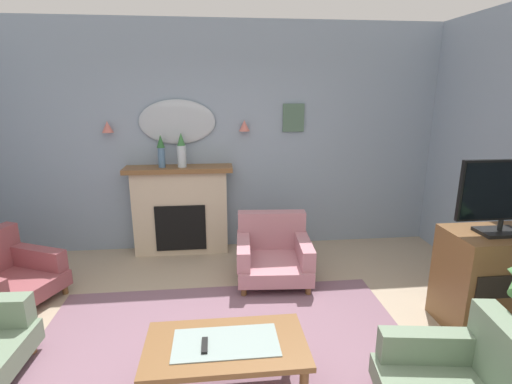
# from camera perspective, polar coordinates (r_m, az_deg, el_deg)

# --- Properties ---
(wall_back) EXTENTS (6.88, 0.10, 2.95)m
(wall_back) POSITION_cam_1_polar(r_m,az_deg,el_deg) (5.12, -5.81, 7.84)
(wall_back) COLOR #8C9EB2
(wall_back) RESTS_ON ground
(patterned_rug) EXTENTS (3.20, 2.40, 0.01)m
(patterned_rug) POSITION_cam_1_polar(r_m,az_deg,el_deg) (3.35, -4.69, -23.80)
(patterned_rug) COLOR #7F5B6B
(patterned_rug) RESTS_ON ground
(fireplace) EXTENTS (1.36, 0.36, 1.16)m
(fireplace) POSITION_cam_1_polar(r_m,az_deg,el_deg) (5.12, -11.11, -2.76)
(fireplace) COLOR beige
(fireplace) RESTS_ON ground
(mantel_vase_left) EXTENTS (0.10, 0.10, 0.41)m
(mantel_vase_left) POSITION_cam_1_polar(r_m,az_deg,el_deg) (4.93, -13.93, 6.10)
(mantel_vase_left) COLOR #4C7093
(mantel_vase_left) RESTS_ON fireplace
(mantel_vase_centre) EXTENTS (0.11, 0.11, 0.43)m
(mantel_vase_centre) POSITION_cam_1_polar(r_m,az_deg,el_deg) (4.91, -11.01, 6.02)
(mantel_vase_centre) COLOR silver
(mantel_vase_centre) RESTS_ON fireplace
(wall_mirror) EXTENTS (0.96, 0.06, 0.56)m
(wall_mirror) POSITION_cam_1_polar(r_m,az_deg,el_deg) (5.04, -11.63, 10.17)
(wall_mirror) COLOR #B2BCC6
(wall_sconce_left) EXTENTS (0.14, 0.14, 0.14)m
(wall_sconce_left) POSITION_cam_1_polar(r_m,az_deg,el_deg) (5.15, -21.22, 9.01)
(wall_sconce_left) COLOR #D17066
(wall_sconce_right) EXTENTS (0.14, 0.14, 0.14)m
(wall_sconce_right) POSITION_cam_1_polar(r_m,az_deg,el_deg) (4.99, -1.74, 9.84)
(wall_sconce_right) COLOR #D17066
(framed_picture) EXTENTS (0.28, 0.03, 0.36)m
(framed_picture) POSITION_cam_1_polar(r_m,az_deg,el_deg) (5.13, 5.58, 10.93)
(framed_picture) COLOR #4C6B56
(coffee_table) EXTENTS (1.10, 0.60, 0.45)m
(coffee_table) POSITION_cam_1_polar(r_m,az_deg,el_deg) (2.83, -4.47, -22.38)
(coffee_table) COLOR brown
(coffee_table) RESTS_ON ground
(tv_remote) EXTENTS (0.04, 0.16, 0.02)m
(tv_remote) POSITION_cam_1_polar(r_m,az_deg,el_deg) (2.77, -7.64, -21.71)
(tv_remote) COLOR black
(tv_remote) RESTS_ON coffee_table
(armchair_beside_couch) EXTENTS (0.87, 0.87, 0.71)m
(armchair_beside_couch) POSITION_cam_1_polar(r_m,az_deg,el_deg) (4.45, 2.55, -8.86)
(armchair_beside_couch) COLOR #B77A84
(armchair_beside_couch) RESTS_ON ground
(armchair_in_corner) EXTENTS (1.08, 1.07, 0.71)m
(armchair_in_corner) POSITION_cam_1_polar(r_m,az_deg,el_deg) (4.68, -33.68, -10.29)
(armchair_in_corner) COLOR #934C51
(armchair_in_corner) RESTS_ON ground
(tv_cabinet) EXTENTS (0.80, 0.57, 0.90)m
(tv_cabinet) POSITION_cam_1_polar(r_m,az_deg,el_deg) (4.11, 31.36, -11.06)
(tv_cabinet) COLOR brown
(tv_cabinet) RESTS_ON ground
(tv_flatscreen) EXTENTS (0.84, 0.24, 0.65)m
(tv_flatscreen) POSITION_cam_1_polar(r_m,az_deg,el_deg) (3.85, 33.13, -0.38)
(tv_flatscreen) COLOR black
(tv_flatscreen) RESTS_ON tv_cabinet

